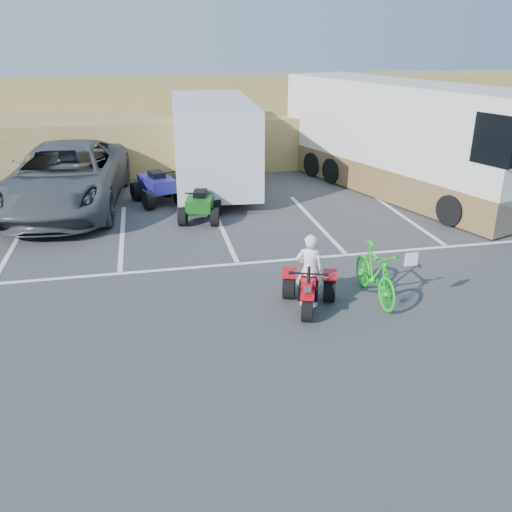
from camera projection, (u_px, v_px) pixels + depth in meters
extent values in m
plane|color=#3B3B3E|center=(259.00, 312.00, 10.53)|extent=(100.00, 100.00, 0.00)
cube|color=white|center=(16.00, 242.00, 14.04)|extent=(0.12, 5.00, 0.01)
cube|color=white|center=(122.00, 234.00, 14.55)|extent=(0.12, 5.00, 0.01)
cube|color=white|center=(222.00, 228.00, 15.06)|extent=(0.12, 5.00, 0.01)
cube|color=white|center=(315.00, 221.00, 15.56)|extent=(0.12, 5.00, 0.01)
cube|color=white|center=(402.00, 215.00, 16.07)|extent=(0.12, 5.00, 0.01)
cube|color=white|center=(483.00, 210.00, 16.58)|extent=(0.12, 5.00, 0.01)
cube|color=white|center=(238.00, 264.00, 12.70)|extent=(28.00, 0.12, 0.01)
cube|color=olive|center=(190.00, 136.00, 22.82)|extent=(40.00, 6.00, 2.00)
cube|color=olive|center=(182.00, 102.00, 25.60)|extent=(40.00, 4.00, 2.20)
imported|color=white|center=(309.00, 270.00, 10.53)|extent=(0.63, 0.52, 1.49)
imported|color=#14BF19|center=(375.00, 273.00, 10.86)|extent=(0.56, 1.89, 1.13)
imported|color=#45494D|center=(66.00, 177.00, 16.44)|extent=(3.79, 7.18, 1.92)
cube|color=silver|center=(212.00, 140.00, 18.35)|extent=(2.93, 6.53, 2.66)
cylinder|color=black|center=(214.00, 177.00, 18.83)|extent=(2.38, 0.88, 0.75)
cube|color=silver|center=(400.00, 138.00, 17.85)|extent=(5.42, 10.07, 3.53)
cube|color=brown|center=(396.00, 176.00, 18.34)|extent=(5.47, 10.08, 0.98)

